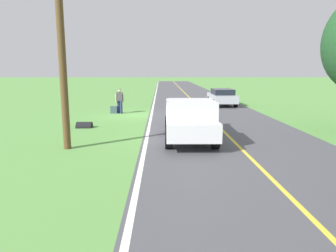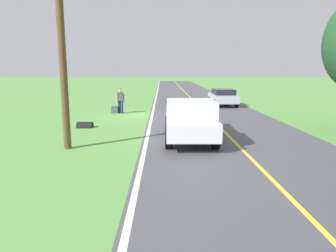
{
  "view_description": "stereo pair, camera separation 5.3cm",
  "coord_description": "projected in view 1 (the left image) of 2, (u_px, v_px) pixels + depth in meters",
  "views": [
    {
      "loc": [
        -1.62,
        20.77,
        3.05
      ],
      "look_at": [
        -1.87,
        9.9,
        1.06
      ],
      "focal_mm": 33.27,
      "sensor_mm": 36.0,
      "label": 1
    },
    {
      "loc": [
        -1.67,
        20.77,
        3.05
      ],
      "look_at": [
        -1.87,
        9.9,
        1.06
      ],
      "focal_mm": 33.27,
      "sensor_mm": 36.0,
      "label": 2
    }
  ],
  "objects": [
    {
      "name": "drainage_culvert",
      "position": [
        84.0,
        127.0,
        16.49
      ],
      "size": [
        0.8,
        0.6,
        0.6
      ],
      "primitive_type": "cylinder",
      "rotation": [
        0.0,
        1.57,
        0.0
      ],
      "color": "black",
      "rests_on": "ground"
    },
    {
      "name": "road_surface",
      "position": [
        207.0,
        115.0,
        21.04
      ],
      "size": [
        7.87,
        120.0,
        0.0
      ],
      "primitive_type": "cube",
      "color": "#47474C",
      "rests_on": "ground"
    },
    {
      "name": "lane_centre_line",
      "position": [
        207.0,
        115.0,
        21.04
      ],
      "size": [
        0.14,
        117.6,
        0.0
      ],
      "primitive_type": "cube",
      "color": "gold",
      "rests_on": "ground"
    },
    {
      "name": "sedan_near_oncoming",
      "position": [
        222.0,
        97.0,
        26.45
      ],
      "size": [
        1.97,
        4.42,
        1.41
      ],
      "color": "#B2B7C1",
      "rests_on": "ground"
    },
    {
      "name": "pickup_truck_passing",
      "position": [
        190.0,
        118.0,
        13.37
      ],
      "size": [
        2.16,
        5.43,
        1.82
      ],
      "color": "silver",
      "rests_on": "ground"
    },
    {
      "name": "lane_edge_line",
      "position": [
        151.0,
        115.0,
        20.96
      ],
      "size": [
        0.16,
        117.6,
        0.0
      ],
      "primitive_type": "cube",
      "color": "silver",
      "rests_on": "ground"
    },
    {
      "name": "suitcase_carried",
      "position": [
        114.0,
        110.0,
        21.7
      ],
      "size": [
        0.47,
        0.22,
        0.51
      ],
      "primitive_type": "cube",
      "rotation": [
        0.0,
        0.0,
        1.53
      ],
      "color": "#384C56",
      "rests_on": "ground"
    },
    {
      "name": "ground_plane",
      "position": [
        137.0,
        115.0,
        20.93
      ],
      "size": [
        200.0,
        200.0,
        0.0
      ],
      "primitive_type": "plane",
      "color": "#568E42"
    },
    {
      "name": "hitchhiker_walking",
      "position": [
        120.0,
        99.0,
        21.64
      ],
      "size": [
        0.62,
        0.52,
        1.75
      ],
      "color": "navy",
      "rests_on": "ground"
    },
    {
      "name": "utility_pole_roadside",
      "position": [
        62.0,
        51.0,
        11.45
      ],
      "size": [
        0.28,
        0.28,
        7.38
      ],
      "primitive_type": "cylinder",
      "color": "brown",
      "rests_on": "ground"
    }
  ]
}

